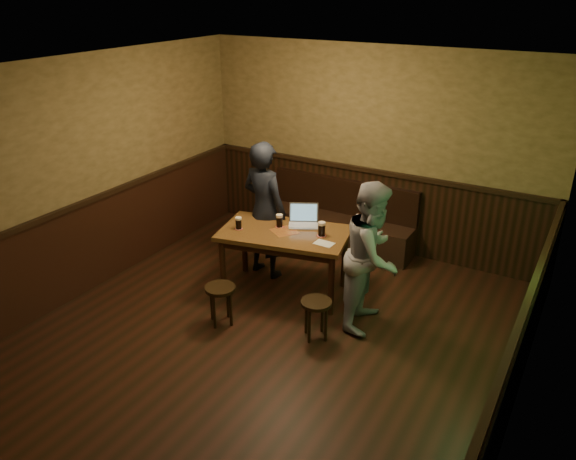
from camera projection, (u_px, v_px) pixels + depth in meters
The scene contains 12 objects.
room at pixel (264, 238), 5.55m from camera, with size 5.04×6.04×2.84m.
bench at pixel (338, 225), 8.06m from camera, with size 2.20×0.50×0.95m.
pub_table at pixel (285, 239), 6.69m from camera, with size 1.65×1.16×0.81m.
stool_left at pixel (220, 294), 6.18m from camera, with size 0.34×0.34×0.46m.
stool_right at pixel (316, 308), 5.93m from camera, with size 0.36×0.36×0.45m.
pint_left at pixel (239, 223), 6.68m from camera, with size 0.10×0.10×0.15m.
pint_mid at pixel (279, 221), 6.73m from camera, with size 0.11×0.11×0.16m.
pint_right at pixel (322, 229), 6.50m from camera, with size 0.11×0.11×0.17m.
laptop at pixel (304, 220), 6.81m from camera, with size 0.44×0.41×0.25m.
menu at pixel (324, 243), 6.34m from camera, with size 0.22×0.15×0.00m, color silver.
person_suit at pixel (265, 210), 7.06m from camera, with size 0.65×0.42×1.77m, color black.
person_grey at pixel (372, 256), 6.02m from camera, with size 0.81×0.63×1.66m, color #97979C.
Camera 1 is at (2.73, -4.02, 3.53)m, focal length 35.00 mm.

